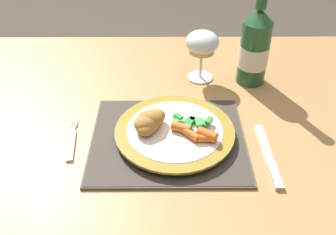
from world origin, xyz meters
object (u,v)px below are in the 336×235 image
fork (72,142)px  bottle (255,47)px  dinner_plate (175,132)px  table_knife (270,160)px  wine_glass (202,44)px  dining_table (156,136)px

fork → bottle: 0.51m
dinner_plate → fork: bearing=-175.8°
table_knife → wine_glass: wine_glass is taller
dining_table → table_knife: 0.31m
dining_table → fork: fork is taller
table_knife → bottle: bottle is taller
wine_glass → table_knife: bearing=-69.9°
dinner_plate → bottle: 0.33m
dinner_plate → bottle: (0.21, 0.24, 0.08)m
dinner_plate → wine_glass: bearing=73.4°
dining_table → dinner_plate: bearing=-66.8°
dinner_plate → fork: size_ratio=1.92×
dining_table → fork: size_ratio=11.72×
fork → wine_glass: wine_glass is taller
fork → wine_glass: (0.30, 0.27, 0.10)m
table_knife → wine_glass: bearing=110.1°
bottle → dining_table: bearing=-152.1°
dinner_plate → fork: 0.23m
dining_table → bottle: 0.34m
dinner_plate → table_knife: (0.20, -0.07, -0.01)m
dining_table → dinner_plate: (0.04, -0.10, 0.10)m
dining_table → wine_glass: (0.12, 0.15, 0.19)m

